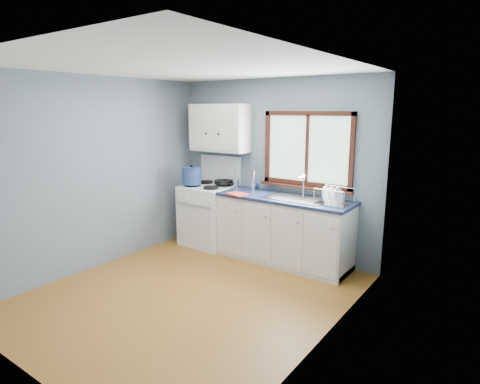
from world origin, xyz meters
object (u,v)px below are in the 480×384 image
Objects in this scene: stockpot at (192,175)px; base_cabinets at (283,233)px; sink at (296,203)px; dish_rack at (333,200)px; gas_range at (209,213)px; thermos at (253,181)px; utensil_crock at (235,183)px; skillet at (223,182)px.

base_cabinets is at bearing 6.77° from stockpot.
dish_rack is (0.52, -0.01, 0.12)m from sink.
gas_range is 0.93m from thermos.
base_cabinets is 1.66m from stockpot.
gas_range reaches higher than thermos.
thermos is 0.65× the size of dish_rack.
thermos is 1.29m from dish_rack.
utensil_crock reaches higher than sink.
base_cabinets is 1.27m from skillet.
gas_range is 4.21× the size of stockpot.
base_cabinets is at bearing -9.05° from utensil_crock.
base_cabinets is at bearing 0.82° from gas_range.
utensil_crock is 0.35m from thermos.
stockpot reaches higher than dish_rack.
base_cabinets is (1.31, 0.02, -0.08)m from gas_range.
utensil_crock reaches higher than thermos.
sink is 1.12m from utensil_crock.
sink is (1.49, 0.02, 0.37)m from gas_range.
gas_range reaches higher than base_cabinets.
stockpot reaches higher than base_cabinets.
stockpot is at bearing -150.83° from utensil_crock.
base_cabinets is 2.20× the size of sink.
skillet is at bearing 175.16° from sink.
sink is at bearing 12.82° from skillet.
utensil_crock is (-1.10, 0.15, 0.13)m from sink.
skillet is at bearing -179.33° from thermos.
stockpot is at bearing -173.23° from base_cabinets.
base_cabinets is 0.90m from dish_rack.
gas_range is 3.93× the size of utensil_crock.
thermos is (0.34, -0.03, 0.07)m from utensil_crock.
sink is at bearing -8.72° from thermos.
thermos is at bearing 17.73° from stockpot.
base_cabinets is at bearing 179.87° from sink.
dish_rack is (2.21, 0.16, -0.11)m from stockpot.
gas_range reaches higher than utensil_crock.
utensil_crock is at bearing 170.95° from base_cabinets.
sink is at bearing -0.13° from base_cabinets.
thermos is (0.54, 0.01, 0.08)m from skillet.
stockpot is (-0.38, -0.29, 0.10)m from skillet.
thermos is at bearing 10.58° from gas_range.
base_cabinets is at bearing -11.32° from thermos.
dish_rack is at bearing 4.25° from stockpot.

